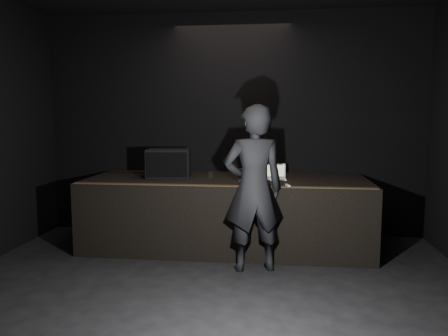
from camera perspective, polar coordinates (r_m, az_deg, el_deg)
room_walls at (r=3.52m, az=-4.59°, el=8.94°), size 6.10×7.10×3.52m
stage_riser at (r=6.37m, az=0.34°, el=-5.79°), size 4.00×1.50×1.00m
riser_lip at (r=5.58m, az=-0.46°, el=-2.31°), size 3.92×0.10×0.01m
stage_monitor at (r=6.41m, az=-7.23°, el=0.63°), size 0.66×0.51×0.41m
cable at (r=6.94m, az=-11.08°, el=-0.61°), size 1.03×0.06×0.02m
laptop at (r=6.23m, az=6.66°, el=-0.94°), size 0.32×0.29×0.21m
beer_can at (r=5.92m, az=2.22°, el=-0.97°), size 0.08×0.08×0.18m
plastic_cup at (r=6.28m, az=-1.78°, el=-0.91°), size 0.08×0.08×0.09m
wii_remote at (r=5.60m, az=8.32°, el=-2.28°), size 0.06×0.14×0.03m
person at (r=5.31m, az=3.91°, el=-2.71°), size 0.84×0.67×2.03m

